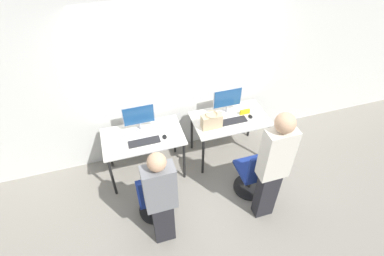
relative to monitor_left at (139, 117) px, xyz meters
The scene contains 16 objects.
ground_plane 1.30m from the monitor_left, 36.15° to the right, with size 20.00×20.00×0.00m, color gray.
wall_back 0.84m from the monitor_left, 24.38° to the left, with size 12.00×0.05×2.80m.
desk_left 0.36m from the monitor_left, 90.00° to the right, with size 1.15×0.67×0.76m.
monitor_left is the anchor object (origin of this frame).
keyboard_left 0.37m from the monitor_left, 90.00° to the right, with size 0.44×0.13×0.02m.
mouse_left 0.46m from the monitor_left, 43.27° to the right, with size 0.06×0.09×0.03m.
office_chair_left 1.14m from the monitor_left, 91.14° to the right, with size 0.48×0.48×0.90m.
person_left 1.32m from the monitor_left, 89.67° to the right, with size 0.36×0.20×1.54m.
desk_right 1.40m from the monitor_left, ahead, with size 1.15×0.67×0.76m.
monitor_right 1.35m from the monitor_left, ahead, with size 0.45×0.15×0.43m.
keyboard_right 1.39m from the monitor_left, 10.00° to the right, with size 0.44×0.13×0.02m.
mouse_right 1.68m from the monitor_left, ahead, with size 0.06×0.09×0.03m.
office_chair_right 1.83m from the monitor_left, 35.26° to the right, with size 0.48×0.48×0.90m.
person_right 1.94m from the monitor_left, 44.34° to the right, with size 0.36×0.23×1.75m.
handbag 1.04m from the monitor_left, 14.37° to the right, with size 0.30×0.18×0.25m.
placard_right 1.62m from the monitor_left, ahead, with size 0.16×0.03×0.08m.
Camera 1 is at (-0.92, -2.84, 3.68)m, focal length 28.00 mm.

